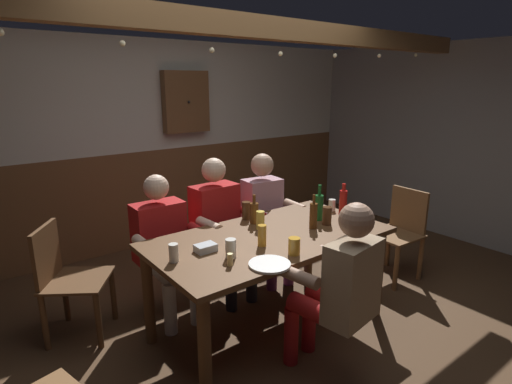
{
  "coord_description": "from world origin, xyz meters",
  "views": [
    {
      "loc": [
        -1.84,
        -2.11,
        1.89
      ],
      "look_at": [
        0.0,
        0.27,
        1.08
      ],
      "focal_mm": 28.66,
      "sensor_mm": 36.0,
      "label": 1
    }
  ],
  "objects_px": {
    "chair_empty_far_end": "(400,231)",
    "pint_glass_3": "(327,216)",
    "bottle_1": "(343,202)",
    "pint_glass_6": "(246,211)",
    "bottle_0": "(254,213)",
    "table_candle": "(230,260)",
    "pint_glass_7": "(294,246)",
    "pint_glass_0": "(332,205)",
    "pint_glass_1": "(262,235)",
    "pint_glass_2": "(231,248)",
    "person_1": "(220,222)",
    "person_2": "(266,211)",
    "condiment_caddy": "(206,248)",
    "pint_glass_5": "(260,220)",
    "person_3": "(340,285)",
    "wall_dart_cabinet": "(186,102)",
    "pint_glass_4": "(174,253)",
    "person_0": "(164,240)",
    "plate_0": "(270,264)",
    "bottle_3": "(319,207)",
    "chair_empty_near_left": "(66,277)",
    "dining_table": "(270,248)",
    "bottle_2": "(313,215)"
  },
  "relations": [
    {
      "from": "person_3",
      "to": "wall_dart_cabinet",
      "type": "xyz_separation_m",
      "value": [
        0.5,
        2.84,
        1.0
      ]
    },
    {
      "from": "pint_glass_0",
      "to": "pint_glass_1",
      "type": "bearing_deg",
      "value": -165.74
    },
    {
      "from": "chair_empty_near_left",
      "to": "bottle_3",
      "type": "relative_size",
      "value": 2.94
    },
    {
      "from": "chair_empty_near_left",
      "to": "bottle_2",
      "type": "bearing_deg",
      "value": 94.06
    },
    {
      "from": "chair_empty_far_end",
      "to": "wall_dart_cabinet",
      "type": "height_order",
      "value": "wall_dart_cabinet"
    },
    {
      "from": "person_0",
      "to": "person_1",
      "type": "relative_size",
      "value": 0.94
    },
    {
      "from": "condiment_caddy",
      "to": "pint_glass_1",
      "type": "bearing_deg",
      "value": -23.33
    },
    {
      "from": "person_3",
      "to": "condiment_caddy",
      "type": "bearing_deg",
      "value": 117.39
    },
    {
      "from": "bottle_0",
      "to": "pint_glass_4",
      "type": "height_order",
      "value": "bottle_0"
    },
    {
      "from": "person_0",
      "to": "pint_glass_3",
      "type": "bearing_deg",
      "value": 143.22
    },
    {
      "from": "chair_empty_far_end",
      "to": "pint_glass_3",
      "type": "distance_m",
      "value": 1.14
    },
    {
      "from": "person_0",
      "to": "chair_empty_far_end",
      "type": "bearing_deg",
      "value": 160.14
    },
    {
      "from": "bottle_3",
      "to": "pint_glass_6",
      "type": "relative_size",
      "value": 2.01
    },
    {
      "from": "pint_glass_4",
      "to": "plate_0",
      "type": "bearing_deg",
      "value": -42.99
    },
    {
      "from": "person_3",
      "to": "pint_glass_6",
      "type": "xyz_separation_m",
      "value": [
        0.09,
        1.1,
        0.19
      ]
    },
    {
      "from": "chair_empty_far_end",
      "to": "table_candle",
      "type": "xyz_separation_m",
      "value": [
        -2.12,
        -0.17,
        0.34
      ]
    },
    {
      "from": "condiment_caddy",
      "to": "pint_glass_4",
      "type": "distance_m",
      "value": 0.25
    },
    {
      "from": "plate_0",
      "to": "pint_glass_7",
      "type": "distance_m",
      "value": 0.24
    },
    {
      "from": "chair_empty_far_end",
      "to": "pint_glass_6",
      "type": "xyz_separation_m",
      "value": [
        -1.51,
        0.49,
        0.38
      ]
    },
    {
      "from": "person_2",
      "to": "condiment_caddy",
      "type": "bearing_deg",
      "value": 37.85
    },
    {
      "from": "chair_empty_near_left",
      "to": "table_candle",
      "type": "distance_m",
      "value": 1.38
    },
    {
      "from": "pint_glass_3",
      "to": "pint_glass_4",
      "type": "distance_m",
      "value": 1.3
    },
    {
      "from": "person_1",
      "to": "pint_glass_5",
      "type": "distance_m",
      "value": 0.58
    },
    {
      "from": "bottle_0",
      "to": "pint_glass_6",
      "type": "distance_m",
      "value": 0.12
    },
    {
      "from": "table_candle",
      "to": "pint_glass_7",
      "type": "distance_m",
      "value": 0.45
    },
    {
      "from": "pint_glass_6",
      "to": "wall_dart_cabinet",
      "type": "xyz_separation_m",
      "value": [
        0.41,
        1.73,
        0.81
      ]
    },
    {
      "from": "person_1",
      "to": "pint_glass_7",
      "type": "distance_m",
      "value": 1.09
    },
    {
      "from": "plate_0",
      "to": "wall_dart_cabinet",
      "type": "height_order",
      "value": "wall_dart_cabinet"
    },
    {
      "from": "person_1",
      "to": "pint_glass_0",
      "type": "bearing_deg",
      "value": 141.81
    },
    {
      "from": "chair_empty_far_end",
      "to": "plate_0",
      "type": "bearing_deg",
      "value": 102.23
    },
    {
      "from": "bottle_1",
      "to": "pint_glass_3",
      "type": "xyz_separation_m",
      "value": [
        -0.29,
        -0.09,
        -0.04
      ]
    },
    {
      "from": "person_3",
      "to": "pint_glass_5",
      "type": "bearing_deg",
      "value": 79.09
    },
    {
      "from": "pint_glass_4",
      "to": "person_2",
      "type": "bearing_deg",
      "value": 27.72
    },
    {
      "from": "pint_glass_0",
      "to": "pint_glass_5",
      "type": "xyz_separation_m",
      "value": [
        -0.8,
        0.02,
        0.02
      ]
    },
    {
      "from": "person_2",
      "to": "pint_glass_1",
      "type": "relative_size",
      "value": 8.11
    },
    {
      "from": "person_0",
      "to": "person_1",
      "type": "xyz_separation_m",
      "value": [
        0.54,
        0.01,
        0.04
      ]
    },
    {
      "from": "bottle_1",
      "to": "pint_glass_2",
      "type": "relative_size",
      "value": 2.2
    },
    {
      "from": "table_candle",
      "to": "pint_glass_2",
      "type": "height_order",
      "value": "pint_glass_2"
    },
    {
      "from": "person_2",
      "to": "pint_glass_6",
      "type": "xyz_separation_m",
      "value": [
        -0.45,
        -0.3,
        0.17
      ]
    },
    {
      "from": "person_1",
      "to": "person_2",
      "type": "distance_m",
      "value": 0.53
    },
    {
      "from": "pint_glass_5",
      "to": "pint_glass_7",
      "type": "bearing_deg",
      "value": -103.43
    },
    {
      "from": "person_3",
      "to": "pint_glass_6",
      "type": "relative_size",
      "value": 8.14
    },
    {
      "from": "condiment_caddy",
      "to": "pint_glass_3",
      "type": "distance_m",
      "value": 1.06
    },
    {
      "from": "plate_0",
      "to": "pint_glass_3",
      "type": "relative_size",
      "value": 1.81
    },
    {
      "from": "bottle_0",
      "to": "pint_glass_6",
      "type": "bearing_deg",
      "value": 85.01
    },
    {
      "from": "dining_table",
      "to": "table_candle",
      "type": "xyz_separation_m",
      "value": [
        -0.53,
        -0.25,
        0.14
      ]
    },
    {
      "from": "bottle_0",
      "to": "wall_dart_cabinet",
      "type": "relative_size",
      "value": 0.34
    },
    {
      "from": "pint_glass_3",
      "to": "wall_dart_cabinet",
      "type": "distance_m",
      "value": 2.38
    },
    {
      "from": "person_0",
      "to": "chair_empty_far_end",
      "type": "distance_m",
      "value": 2.27
    },
    {
      "from": "chair_empty_far_end",
      "to": "wall_dart_cabinet",
      "type": "relative_size",
      "value": 1.26
    }
  ]
}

